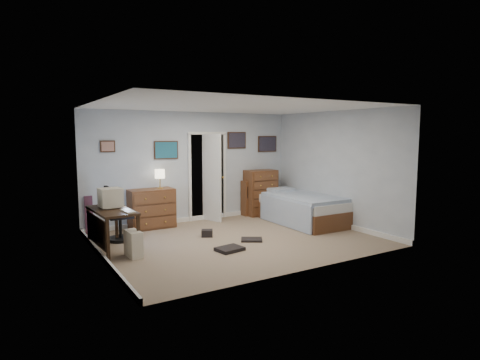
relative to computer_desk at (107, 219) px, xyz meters
name	(u,v)px	position (x,y,z in m)	size (l,w,h in m)	color
floor	(237,240)	(2.29, -0.51, -0.56)	(5.00, 4.00, 0.02)	#88735D
computer_desk	(107,219)	(0.00, 0.00, 0.00)	(0.65, 1.28, 0.72)	#331E11
crt_monitor	(111,198)	(0.11, 0.16, 0.34)	(0.39, 0.37, 0.34)	beige
keyboard	(128,211)	(0.27, -0.34, 0.18)	(0.14, 0.38, 0.02)	beige
pc_tower	(134,244)	(0.29, -0.54, -0.34)	(0.22, 0.41, 0.43)	beige
office_chair	(117,220)	(0.31, 0.58, -0.15)	(0.52, 0.52, 1.04)	black
media_stack	(88,214)	(-0.03, 1.51, -0.17)	(0.15, 0.15, 0.76)	maroon
low_dresser	(152,209)	(1.20, 1.27, -0.13)	(0.94, 0.47, 0.84)	brown
table_lamp	(160,174)	(1.40, 1.27, 0.59)	(0.21, 0.21, 0.41)	gold
doorway	(202,176)	(2.63, 1.76, 0.45)	(0.96, 1.12, 2.05)	black
tall_dresser	(261,193)	(3.99, 1.24, 0.01)	(0.76, 0.45, 1.12)	brown
headboard_bookcase	(259,196)	(4.02, 1.35, -0.10)	(0.97, 0.29, 0.86)	brown
bed	(301,208)	(4.27, 0.02, -0.22)	(1.18, 2.15, 0.70)	brown
wall_posters	(215,145)	(2.85, 1.47, 1.19)	(4.38, 0.04, 0.60)	#331E11
floor_clutter	(228,242)	(1.99, -0.68, -0.51)	(1.16, 1.39, 0.14)	black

